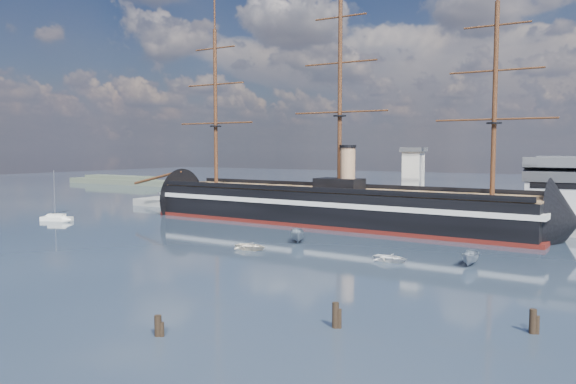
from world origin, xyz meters
The scene contains 13 objects.
ground centered at (0.00, 40.00, 0.00)m, with size 600.00×600.00×0.00m, color #162131.
quay centered at (10.00, 76.00, 0.00)m, with size 180.00×18.00×2.00m, color slate.
quay_tower centered at (3.00, 73.00, 9.75)m, with size 5.00×5.00×15.00m.
shoreline centered at (-139.23, 135.00, 1.45)m, with size 120.00×10.00×4.00m.
warship centered at (-12.95, 60.00, 4.04)m, with size 113.24×20.42×53.94m.
sailboat centered at (-68.16, 32.32, 0.75)m, with size 7.66×4.53×11.78m.
motorboat_a centered at (-5.41, 35.43, 0.00)m, with size 7.20×2.64×2.88m, color gray.
motorboat_b centered at (-8.51, 25.15, 0.00)m, with size 3.50×1.40×1.63m, color white.
motorboat_c centered at (25.70, 31.01, 0.00)m, with size 6.33×2.32×2.53m, color gray.
motorboat_e centered at (14.90, 27.82, 0.00)m, with size 3.34×1.34×1.56m, color white.
piling_near_mid centered at (8.98, -14.39, 0.00)m, with size 0.64×0.64×2.59m, color black.
piling_near_right centered at (21.53, -4.11, 0.00)m, with size 0.64×0.64×3.11m, color black.
piling_far_right centered at (37.56, 3.67, 0.00)m, with size 0.64×0.64×2.95m, color black.
Camera 1 is at (44.20, -50.34, 16.73)m, focal length 35.00 mm.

